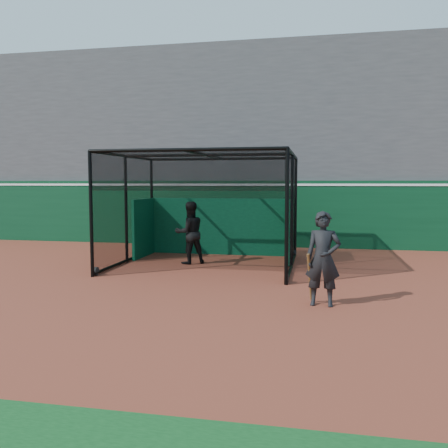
# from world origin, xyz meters

# --- Properties ---
(ground) EXTENTS (120.00, 120.00, 0.00)m
(ground) POSITION_xyz_m (0.00, 0.00, 0.00)
(ground) COLOR brown
(ground) RESTS_ON ground
(outfield_wall) EXTENTS (50.00, 0.50, 2.50)m
(outfield_wall) POSITION_xyz_m (0.00, 8.50, 1.29)
(outfield_wall) COLOR #0A3A1E
(outfield_wall) RESTS_ON ground
(grandstand) EXTENTS (50.00, 7.85, 8.95)m
(grandstand) POSITION_xyz_m (0.00, 12.27, 4.48)
(grandstand) COLOR #4C4C4F
(grandstand) RESTS_ON ground
(batting_cage) EXTENTS (5.07, 4.63, 3.23)m
(batting_cage) POSITION_xyz_m (0.27, 3.95, 1.61)
(batting_cage) COLOR black
(batting_cage) RESTS_ON ground
(batter) EXTENTS (1.15, 1.09, 1.87)m
(batter) POSITION_xyz_m (-0.29, 4.11, 0.93)
(batter) COLOR black
(batter) RESTS_ON ground
(on_deck_player) EXTENTS (0.71, 0.49, 1.87)m
(on_deck_player) POSITION_xyz_m (3.58, -0.11, 0.93)
(on_deck_player) COLOR black
(on_deck_player) RESTS_ON ground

